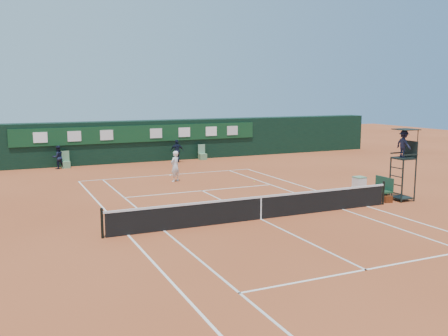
# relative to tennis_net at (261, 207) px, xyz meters

# --- Properties ---
(ground) EXTENTS (90.00, 90.00, 0.00)m
(ground) POSITION_rel_tennis_net_xyz_m (0.00, 0.00, -0.51)
(ground) COLOR #B6522A
(ground) RESTS_ON ground
(court_lines) EXTENTS (11.05, 23.85, 0.01)m
(court_lines) POSITION_rel_tennis_net_xyz_m (0.00, 0.00, -0.50)
(court_lines) COLOR silver
(court_lines) RESTS_ON ground
(tennis_net) EXTENTS (12.90, 0.10, 1.10)m
(tennis_net) POSITION_rel_tennis_net_xyz_m (0.00, 0.00, 0.00)
(tennis_net) COLOR black
(tennis_net) RESTS_ON ground
(back_wall) EXTENTS (40.00, 1.65, 3.00)m
(back_wall) POSITION_rel_tennis_net_xyz_m (0.00, 18.74, 1.00)
(back_wall) COLOR black
(back_wall) RESTS_ON ground
(linesman_chair_left) EXTENTS (0.55, 0.50, 1.15)m
(linesman_chair_left) POSITION_rel_tennis_net_xyz_m (-5.50, 17.48, -0.19)
(linesman_chair_left) COLOR #5C8D62
(linesman_chair_left) RESTS_ON ground
(linesman_chair_right) EXTENTS (0.55, 0.50, 1.15)m
(linesman_chair_right) POSITION_rel_tennis_net_xyz_m (4.50, 17.48, -0.19)
(linesman_chair_right) COLOR #58865C
(linesman_chair_right) RESTS_ON ground
(umpire_chair) EXTENTS (0.96, 0.95, 3.42)m
(umpire_chair) POSITION_rel_tennis_net_xyz_m (7.82, 0.32, 1.95)
(umpire_chair) COLOR black
(umpire_chair) RESTS_ON ground
(player_bench) EXTENTS (0.56, 1.20, 1.10)m
(player_bench) POSITION_rel_tennis_net_xyz_m (7.10, 0.87, 0.09)
(player_bench) COLOR #183C22
(player_bench) RESTS_ON ground
(tennis_bag) EXTENTS (0.52, 0.91, 0.32)m
(tennis_bag) POSITION_rel_tennis_net_xyz_m (6.96, 0.53, -0.35)
(tennis_bag) COLOR black
(tennis_bag) RESTS_ON ground
(cooler) EXTENTS (0.57, 0.57, 0.65)m
(cooler) POSITION_rel_tennis_net_xyz_m (7.91, 3.50, -0.18)
(cooler) COLOR silver
(cooler) RESTS_ON ground
(tennis_ball) EXTENTS (0.06, 0.06, 0.06)m
(tennis_ball) POSITION_rel_tennis_net_xyz_m (3.70, 7.53, -0.48)
(tennis_ball) COLOR #D2F037
(tennis_ball) RESTS_ON ground
(player) EXTENTS (0.78, 0.70, 1.78)m
(player) POSITION_rel_tennis_net_xyz_m (-0.39, 9.58, 0.38)
(player) COLOR white
(player) RESTS_ON ground
(ball_kid_left) EXTENTS (0.90, 0.78, 1.57)m
(ball_kid_left) POSITION_rel_tennis_net_xyz_m (-6.00, 17.31, 0.28)
(ball_kid_left) COLOR black
(ball_kid_left) RESTS_ON ground
(ball_kid_right) EXTENTS (1.03, 0.55, 1.67)m
(ball_kid_right) POSITION_rel_tennis_net_xyz_m (2.27, 16.90, 0.33)
(ball_kid_right) COLOR black
(ball_kid_right) RESTS_ON ground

